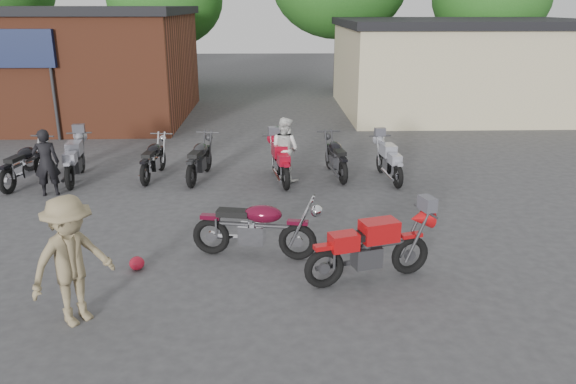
{
  "coord_description": "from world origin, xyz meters",
  "views": [
    {
      "loc": [
        0.43,
        -8.77,
        4.33
      ],
      "look_at": [
        0.74,
        1.48,
        0.9
      ],
      "focal_mm": 35.0,
      "sensor_mm": 36.0,
      "label": 1
    }
  ],
  "objects_px": {
    "row_bike_2": "(153,157)",
    "row_bike_6": "(389,159)",
    "row_bike_5": "(336,155)",
    "row_bike_3": "(199,157)",
    "helmet": "(137,263)",
    "person_dark": "(46,163)",
    "person_tan": "(71,261)",
    "row_bike_0": "(25,162)",
    "vintage_motorcycle": "(256,224)",
    "person_light": "(285,149)",
    "sportbike": "(371,245)",
    "row_bike_4": "(280,160)",
    "row_bike_1": "(74,158)"
  },
  "relations": [
    {
      "from": "helmet",
      "to": "row_bike_0",
      "type": "bearing_deg",
      "value": 127.99
    },
    {
      "from": "helmet",
      "to": "row_bike_3",
      "type": "bearing_deg",
      "value": 85.03
    },
    {
      "from": "row_bike_1",
      "to": "row_bike_4",
      "type": "distance_m",
      "value": 5.27
    },
    {
      "from": "helmet",
      "to": "row_bike_5",
      "type": "distance_m",
      "value": 6.79
    },
    {
      "from": "person_tan",
      "to": "row_bike_0",
      "type": "distance_m",
      "value": 7.42
    },
    {
      "from": "sportbike",
      "to": "helmet",
      "type": "relative_size",
      "value": 8.3
    },
    {
      "from": "sportbike",
      "to": "row_bike_3",
      "type": "bearing_deg",
      "value": 104.0
    },
    {
      "from": "person_tan",
      "to": "row_bike_0",
      "type": "xyz_separation_m",
      "value": [
        -3.4,
        6.58,
        -0.36
      ]
    },
    {
      "from": "vintage_motorcycle",
      "to": "person_tan",
      "type": "distance_m",
      "value": 3.28
    },
    {
      "from": "vintage_motorcycle",
      "to": "row_bike_4",
      "type": "relative_size",
      "value": 1.11
    },
    {
      "from": "person_dark",
      "to": "vintage_motorcycle",
      "type": "bearing_deg",
      "value": 129.86
    },
    {
      "from": "person_tan",
      "to": "row_bike_2",
      "type": "relative_size",
      "value": 0.99
    },
    {
      "from": "row_bike_4",
      "to": "row_bike_6",
      "type": "relative_size",
      "value": 1.04
    },
    {
      "from": "helmet",
      "to": "row_bike_5",
      "type": "bearing_deg",
      "value": 53.62
    },
    {
      "from": "person_light",
      "to": "person_tan",
      "type": "height_order",
      "value": "person_tan"
    },
    {
      "from": "vintage_motorcycle",
      "to": "person_dark",
      "type": "distance_m",
      "value": 6.19
    },
    {
      "from": "row_bike_2",
      "to": "sportbike",
      "type": "bearing_deg",
      "value": -135.92
    },
    {
      "from": "sportbike",
      "to": "row_bike_0",
      "type": "height_order",
      "value": "sportbike"
    },
    {
      "from": "row_bike_6",
      "to": "row_bike_0",
      "type": "bearing_deg",
      "value": 84.01
    },
    {
      "from": "row_bike_2",
      "to": "row_bike_4",
      "type": "height_order",
      "value": "row_bike_4"
    },
    {
      "from": "row_bike_3",
      "to": "row_bike_5",
      "type": "xyz_separation_m",
      "value": [
        3.56,
        0.17,
        -0.01
      ]
    },
    {
      "from": "sportbike",
      "to": "row_bike_2",
      "type": "distance_m",
      "value": 7.57
    },
    {
      "from": "person_tan",
      "to": "row_bike_2",
      "type": "height_order",
      "value": "person_tan"
    },
    {
      "from": "person_dark",
      "to": "row_bike_1",
      "type": "height_order",
      "value": "person_dark"
    },
    {
      "from": "row_bike_2",
      "to": "row_bike_4",
      "type": "relative_size",
      "value": 0.98
    },
    {
      "from": "row_bike_0",
      "to": "row_bike_5",
      "type": "height_order",
      "value": "row_bike_0"
    },
    {
      "from": "vintage_motorcycle",
      "to": "row_bike_3",
      "type": "xyz_separation_m",
      "value": [
        -1.58,
        4.83,
        -0.04
      ]
    },
    {
      "from": "row_bike_3",
      "to": "helmet",
      "type": "bearing_deg",
      "value": -176.01
    },
    {
      "from": "person_dark",
      "to": "row_bike_5",
      "type": "relative_size",
      "value": 0.81
    },
    {
      "from": "vintage_motorcycle",
      "to": "row_bike_1",
      "type": "relative_size",
      "value": 1.06
    },
    {
      "from": "person_dark",
      "to": "row_bike_0",
      "type": "bearing_deg",
      "value": -58.88
    },
    {
      "from": "helmet",
      "to": "row_bike_2",
      "type": "height_order",
      "value": "row_bike_2"
    },
    {
      "from": "row_bike_2",
      "to": "row_bike_6",
      "type": "xyz_separation_m",
      "value": [
        6.11,
        -0.37,
        -0.01
      ]
    },
    {
      "from": "row_bike_2",
      "to": "row_bike_5",
      "type": "xyz_separation_m",
      "value": [
        4.78,
        0.02,
        0.02
      ]
    },
    {
      "from": "helmet",
      "to": "vintage_motorcycle",
      "type": "bearing_deg",
      "value": 12.62
    },
    {
      "from": "person_light",
      "to": "row_bike_0",
      "type": "bearing_deg",
      "value": 39.97
    },
    {
      "from": "vintage_motorcycle",
      "to": "row_bike_6",
      "type": "bearing_deg",
      "value": 64.96
    },
    {
      "from": "sportbike",
      "to": "row_bike_0",
      "type": "relative_size",
      "value": 1.05
    },
    {
      "from": "person_tan",
      "to": "row_bike_6",
      "type": "relative_size",
      "value": 1.01
    },
    {
      "from": "sportbike",
      "to": "row_bike_0",
      "type": "bearing_deg",
      "value": 128.1
    },
    {
      "from": "row_bike_2",
      "to": "row_bike_6",
      "type": "relative_size",
      "value": 1.02
    },
    {
      "from": "person_light",
      "to": "row_bike_6",
      "type": "distance_m",
      "value": 2.7
    },
    {
      "from": "vintage_motorcycle",
      "to": "row_bike_6",
      "type": "distance_m",
      "value": 5.68
    },
    {
      "from": "row_bike_3",
      "to": "row_bike_4",
      "type": "bearing_deg",
      "value": -88.22
    },
    {
      "from": "vintage_motorcycle",
      "to": "person_dark",
      "type": "height_order",
      "value": "person_dark"
    },
    {
      "from": "row_bike_5",
      "to": "row_bike_3",
      "type": "bearing_deg",
      "value": 84.73
    },
    {
      "from": "row_bike_2",
      "to": "row_bike_0",
      "type": "bearing_deg",
      "value": 104.72
    },
    {
      "from": "person_light",
      "to": "row_bike_0",
      "type": "xyz_separation_m",
      "value": [
        -6.53,
        -0.19,
        -0.23
      ]
    },
    {
      "from": "sportbike",
      "to": "person_light",
      "type": "height_order",
      "value": "person_light"
    },
    {
      "from": "person_light",
      "to": "person_dark",
      "type": "bearing_deg",
      "value": 49.03
    }
  ]
}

